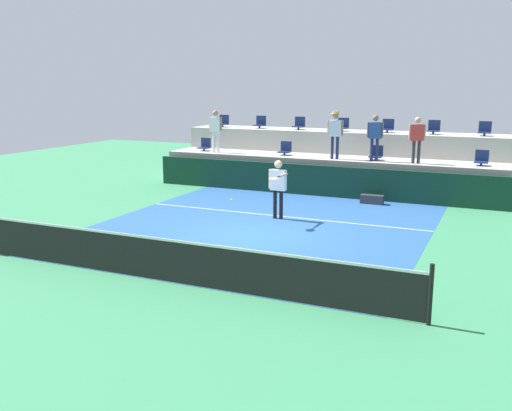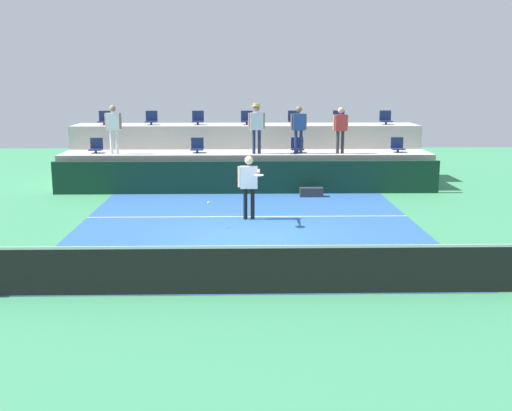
{
  "view_description": "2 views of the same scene",
  "coord_description": "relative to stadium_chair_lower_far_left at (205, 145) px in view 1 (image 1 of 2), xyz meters",
  "views": [
    {
      "loc": [
        6.19,
        -13.34,
        3.97
      ],
      "look_at": [
        0.48,
        -0.52,
        0.96
      ],
      "focal_mm": 40.04,
      "sensor_mm": 36.0,
      "label": 1
    },
    {
      "loc": [
        -0.14,
        -14.57,
        3.82
      ],
      "look_at": [
        0.15,
        -1.08,
        1.04
      ],
      "focal_mm": 43.42,
      "sensor_mm": 36.0,
      "label": 2
    }
  ],
  "objects": [
    {
      "name": "stadium_chair_lower_right",
      "position": [
        7.09,
        0.0,
        0.0
      ],
      "size": [
        0.44,
        0.4,
        0.52
      ],
      "color": "#2D2D33",
      "rests_on": "seating_tier_lower"
    },
    {
      "name": "spectator_in_grey",
      "position": [
        8.54,
        -0.38,
        0.74
      ],
      "size": [
        0.57,
        0.27,
        1.6
      ],
      "color": "#2D2D33",
      "rests_on": "seating_tier_lower"
    },
    {
      "name": "spectator_in_white",
      "position": [
        7.09,
        -0.38,
        0.77
      ],
      "size": [
        0.58,
        0.26,
        1.64
      ],
      "color": "navy",
      "rests_on": "seating_tier_lower"
    },
    {
      "name": "seating_tier_upper",
      "position": [
        5.29,
        1.87,
        -0.41
      ],
      "size": [
        13.0,
        1.8,
        2.1
      ],
      "primitive_type": "cube",
      "color": "#ADAAA3",
      "rests_on": "ground_plane"
    },
    {
      "name": "spectator_with_hat",
      "position": [
        5.63,
        -0.38,
        0.85
      ],
      "size": [
        0.59,
        0.45,
        1.73
      ],
      "color": "navy",
      "rests_on": "seating_tier_lower"
    },
    {
      "name": "stadium_chair_upper_right",
      "position": [
        8.82,
        1.8,
        0.85
      ],
      "size": [
        0.44,
        0.4,
        0.52
      ],
      "color": "#2D2D33",
      "rests_on": "seating_tier_upper"
    },
    {
      "name": "sponsor_backboard",
      "position": [
        5.29,
        -1.23,
        -0.91
      ],
      "size": [
        13.0,
        0.16,
        1.1
      ],
      "primitive_type": "cube",
      "color": "#0F3323",
      "rests_on": "ground_plane"
    },
    {
      "name": "stadium_chair_lower_far_left",
      "position": [
        0.0,
        0.0,
        0.0
      ],
      "size": [
        0.44,
        0.4,
        0.52
      ],
      "color": "#2D2D33",
      "rests_on": "seating_tier_lower"
    },
    {
      "name": "tennis_net",
      "position": [
        5.29,
        -11.23,
        -0.97
      ],
      "size": [
        10.48,
        0.08,
        1.07
      ],
      "color": "black",
      "rests_on": "ground_plane"
    },
    {
      "name": "equipment_bag",
      "position": [
        7.4,
        -1.85,
        -1.31
      ],
      "size": [
        0.76,
        0.28,
        0.3
      ],
      "primitive_type": "cube",
      "color": "#333338",
      "rests_on": "ground_plane"
    },
    {
      "name": "stadium_chair_upper_center",
      "position": [
        5.31,
        1.8,
        0.85
      ],
      "size": [
        0.44,
        0.4,
        0.52
      ],
      "color": "#2D2D33",
      "rests_on": "seating_tier_upper"
    },
    {
      "name": "stadium_chair_lower_left",
      "position": [
        3.55,
        0.0,
        0.0
      ],
      "size": [
        0.44,
        0.4,
        0.52
      ],
      "color": "#2D2D33",
      "rests_on": "seating_tier_lower"
    },
    {
      "name": "stadium_chair_upper_mid_right",
      "position": [
        7.1,
        1.8,
        0.85
      ],
      "size": [
        0.44,
        0.4,
        0.52
      ],
      "color": "#2D2D33",
      "rests_on": "seating_tier_upper"
    },
    {
      "name": "stadium_chair_upper_far_right",
      "position": [
        10.6,
        1.8,
        0.85
      ],
      "size": [
        0.44,
        0.4,
        0.52
      ],
      "color": "#2D2D33",
      "rests_on": "seating_tier_upper"
    },
    {
      "name": "stadium_chair_lower_far_right",
      "position": [
        10.65,
        0.0,
        0.0
      ],
      "size": [
        0.44,
        0.4,
        0.52
      ],
      "color": "#2D2D33",
      "rests_on": "seating_tier_lower"
    },
    {
      "name": "ground_plane",
      "position": [
        5.29,
        -7.23,
        -1.46
      ],
      "size": [
        40.0,
        40.0,
        0.0
      ],
      "primitive_type": "plane",
      "color": "#388456"
    },
    {
      "name": "stadium_chair_upper_left",
      "position": [
        1.71,
        1.8,
        0.85
      ],
      "size": [
        0.44,
        0.4,
        0.52
      ],
      "color": "#2D2D33",
      "rests_on": "seating_tier_upper"
    },
    {
      "name": "tennis_ball",
      "position": [
        4.26,
        -6.12,
        -0.8
      ],
      "size": [
        0.07,
        0.07,
        0.07
      ],
      "color": "#CCE033"
    },
    {
      "name": "stadium_chair_upper_mid_left",
      "position": [
        3.46,
        1.8,
        0.85
      ],
      "size": [
        0.44,
        0.4,
        0.52
      ],
      "color": "#2D2D33",
      "rests_on": "seating_tier_upper"
    },
    {
      "name": "tennis_player",
      "position": [
        5.32,
        -5.17,
        -0.38
      ],
      "size": [
        0.68,
        1.22,
        1.76
      ],
      "color": "black",
      "rests_on": "ground_plane"
    },
    {
      "name": "court_inner_paint",
      "position": [
        5.29,
        -6.23,
        -1.46
      ],
      "size": [
        9.0,
        10.0,
        0.01
      ],
      "primitive_type": "cube",
      "color": "#285693",
      "rests_on": "ground_plane"
    },
    {
      "name": "court_service_line",
      "position": [
        5.29,
        -4.83,
        -1.46
      ],
      "size": [
        9.0,
        0.06,
        0.0
      ],
      "primitive_type": "cube",
      "color": "white",
      "rests_on": "ground_plane"
    },
    {
      "name": "stadium_chair_upper_far_left",
      "position": [
        -0.06,
        1.8,
        0.85
      ],
      "size": [
        0.44,
        0.4,
        0.52
      ],
      "color": "#2D2D33",
      "rests_on": "seating_tier_upper"
    },
    {
      "name": "spectator_leaning_on_rail",
      "position": [
        0.72,
        -0.38,
        0.79
      ],
      "size": [
        0.59,
        0.24,
        1.67
      ],
      "color": "white",
      "rests_on": "seating_tier_lower"
    },
    {
      "name": "seating_tier_lower",
      "position": [
        5.29,
        0.07,
        -0.84
      ],
      "size": [
        13.0,
        1.8,
        1.25
      ],
      "primitive_type": "cube",
      "color": "#ADAAA3",
      "rests_on": "ground_plane"
    }
  ]
}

